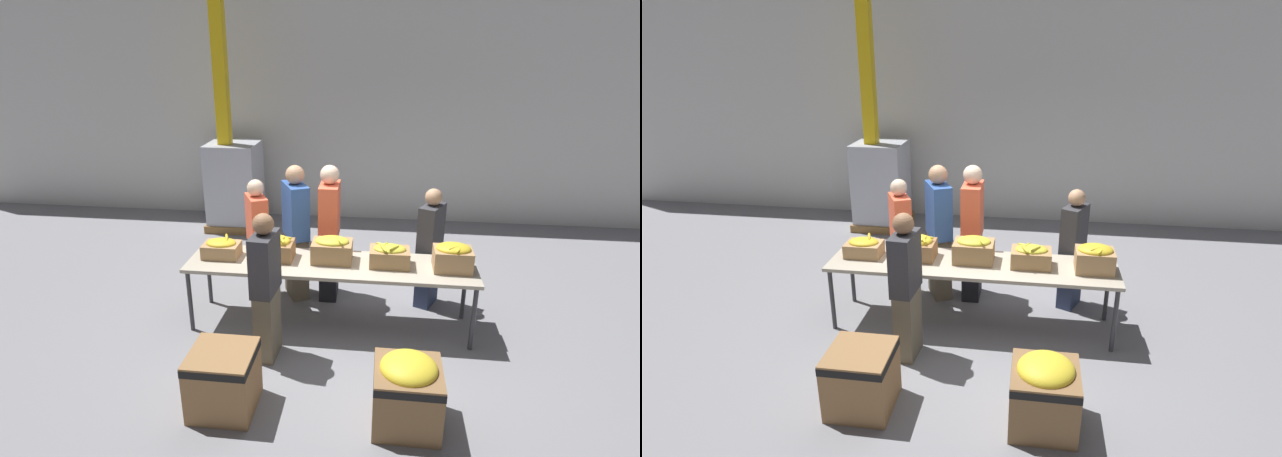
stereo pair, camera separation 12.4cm
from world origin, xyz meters
TOP-DOWN VIEW (x-y plane):
  - ground_plane at (0.00, 0.00)m, footprint 30.00×30.00m
  - wall_back at (0.00, 3.85)m, footprint 16.00×0.08m
  - sorting_table at (0.00, 0.00)m, footprint 3.23×0.77m
  - banana_box_0 at (-1.26, 0.03)m, footprint 0.41×0.33m
  - banana_box_1 at (-0.63, 0.05)m, footprint 0.41×0.33m
  - banana_box_2 at (0.01, 0.07)m, footprint 0.45×0.35m
  - banana_box_3 at (0.65, 0.03)m, footprint 0.44×0.33m
  - banana_box_4 at (1.33, 0.00)m, footprint 0.41×0.33m
  - volunteer_0 at (1.15, 0.64)m, footprint 0.36×0.45m
  - volunteer_1 at (-0.99, 0.62)m, footprint 0.37×0.47m
  - volunteer_2 at (-0.58, -0.70)m, footprint 0.25×0.44m
  - volunteer_3 at (-0.09, 0.70)m, footprint 0.24×0.47m
  - volunteer_4 at (-0.51, 0.67)m, footprint 0.41×0.52m
  - donation_bin_0 at (-0.80, -1.53)m, footprint 0.57×0.57m
  - donation_bin_1 at (0.82, -1.53)m, footprint 0.58×0.58m
  - support_pillar at (-2.10, 2.99)m, footprint 0.20×0.20m
  - pallet_stack_0 at (-2.00, 3.09)m, footprint 0.92×0.92m

SIDE VIEW (x-z plane):
  - ground_plane at x=0.00m, z-range 0.00..0.00m
  - donation_bin_0 at x=-0.80m, z-range 0.03..0.61m
  - donation_bin_1 at x=0.82m, z-range 0.02..0.68m
  - sorting_table at x=0.00m, z-range 0.34..1.13m
  - pallet_stack_0 at x=-2.00m, z-range -0.01..1.49m
  - volunteer_0 at x=1.15m, z-range 0.00..1.51m
  - volunteer_1 at x=-0.99m, z-range 0.00..1.55m
  - volunteer_2 at x=-0.58m, z-range 0.00..1.58m
  - volunteer_4 at x=-0.51m, z-range -0.01..1.73m
  - volunteer_3 at x=-0.09m, z-range -0.01..1.73m
  - banana_box_0 at x=-1.26m, z-range 0.77..1.01m
  - banana_box_3 at x=0.65m, z-range 0.77..1.04m
  - banana_box_1 at x=-0.63m, z-range 0.78..1.06m
  - banana_box_2 at x=0.01m, z-range 0.78..1.08m
  - banana_box_4 at x=1.33m, z-range 0.79..1.09m
  - wall_back at x=0.00m, z-range 0.00..4.00m
  - support_pillar at x=-2.10m, z-range 0.00..4.00m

